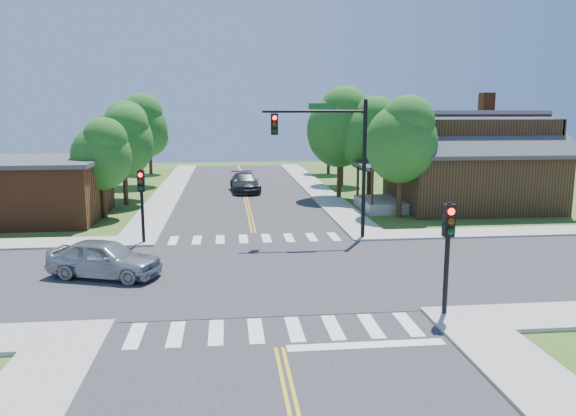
{
  "coord_description": "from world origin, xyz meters",
  "views": [
    {
      "loc": [
        -1.37,
        -22.41,
        6.7
      ],
      "look_at": [
        1.39,
        2.99,
        2.2
      ],
      "focal_mm": 35.0,
      "sensor_mm": 36.0,
      "label": 1
    }
  ],
  "objects": [
    {
      "name": "tree_w_c",
      "position": [
        -8.81,
        28.1,
        5.31
      ],
      "size": [
        4.77,
        4.53,
        8.1
      ],
      "color": "#382314",
      "rests_on": "ground"
    },
    {
      "name": "road_ew",
      "position": [
        0.0,
        0.0,
        0.03
      ],
      "size": [
        90.0,
        10.0,
        0.04
      ],
      "primitive_type": "cube",
      "color": "#2D2D30",
      "rests_on": "ground"
    },
    {
      "name": "signal_pole_nw",
      "position": [
        -5.6,
        5.58,
        2.66
      ],
      "size": [
        0.34,
        0.42,
        3.8
      ],
      "color": "black",
      "rests_on": "ground"
    },
    {
      "name": "signal_mast_ne",
      "position": [
        3.91,
        5.59,
        4.85
      ],
      "size": [
        5.3,
        0.42,
        7.2
      ],
      "color": "black",
      "rests_on": "ground"
    },
    {
      "name": "tree_e_b",
      "position": [
        9.07,
        17.64,
        5.02
      ],
      "size": [
        4.51,
        4.28,
        7.67
      ],
      "color": "#382314",
      "rests_on": "ground"
    },
    {
      "name": "car_dgrey",
      "position": [
        0.05,
        23.12,
        0.77
      ],
      "size": [
        2.98,
        5.62,
        1.53
      ],
      "primitive_type": "imported",
      "rotation": [
        0.0,
        0.0,
        0.08
      ],
      "color": "#27282B",
      "rests_on": "ground"
    },
    {
      "name": "building_nw",
      "position": [
        -14.2,
        13.2,
        1.88
      ],
      "size": [
        10.4,
        8.4,
        3.73
      ],
      "color": "brown",
      "rests_on": "ground"
    },
    {
      "name": "tree_e_c",
      "position": [
        8.81,
        26.3,
        4.86
      ],
      "size": [
        4.36,
        4.14,
        7.41
      ],
      "color": "#382314",
      "rests_on": "ground"
    },
    {
      "name": "intersection_patch",
      "position": [
        0.0,
        0.0,
        0.0
      ],
      "size": [
        10.2,
        10.2,
        0.06
      ],
      "primitive_type": "cube",
      "color": "#2D2D30",
      "rests_on": "ground"
    },
    {
      "name": "tree_w_b",
      "position": [
        -8.91,
        20.39,
        4.82
      ],
      "size": [
        4.33,
        4.11,
        7.35
      ],
      "color": "#382314",
      "rests_on": "ground"
    },
    {
      "name": "crosswalk_south",
      "position": [
        0.0,
        -6.2,
        0.05
      ],
      "size": [
        8.85,
        2.0,
        0.01
      ],
      "color": "white",
      "rests_on": "ground"
    },
    {
      "name": "sidewalk_nw",
      "position": [
        -15.82,
        15.82,
        0.07
      ],
      "size": [
        40.0,
        40.0,
        0.14
      ],
      "color": "#9E9B93",
      "rests_on": "ground"
    },
    {
      "name": "house_ne",
      "position": [
        15.11,
        14.23,
        3.33
      ],
      "size": [
        13.05,
        8.8,
        7.11
      ],
      "color": "black",
      "rests_on": "ground"
    },
    {
      "name": "tree_w_a",
      "position": [
        -8.95,
        13.01,
        4.08
      ],
      "size": [
        3.67,
        3.49,
        6.24
      ],
      "color": "#382314",
      "rests_on": "ground"
    },
    {
      "name": "tree_house",
      "position": [
        7.13,
        19.06,
        5.54
      ],
      "size": [
        4.97,
        4.72,
        8.45
      ],
      "color": "#382314",
      "rests_on": "ground"
    },
    {
      "name": "tree_e_d",
      "position": [
        9.28,
        35.39,
        4.58
      ],
      "size": [
        4.11,
        3.91,
        6.99
      ],
      "color": "#382314",
      "rests_on": "ground"
    },
    {
      "name": "centerline",
      "position": [
        0.0,
        0.0,
        0.05
      ],
      "size": [
        0.3,
        90.0,
        0.01
      ],
      "color": "gold",
      "rests_on": "ground"
    },
    {
      "name": "road_ns",
      "position": [
        0.0,
        0.0,
        0.02
      ],
      "size": [
        10.0,
        90.0,
        0.04
      ],
      "primitive_type": "cube",
      "color": "#2D2D30",
      "rests_on": "ground"
    },
    {
      "name": "tree_e_a",
      "position": [
        9.41,
        11.28,
        4.97
      ],
      "size": [
        4.46,
        4.24,
        7.59
      ],
      "color": "#382314",
      "rests_on": "ground"
    },
    {
      "name": "signal_pole_se",
      "position": [
        5.6,
        -5.62,
        2.66
      ],
      "size": [
        0.34,
        0.42,
        3.8
      ],
      "color": "black",
      "rests_on": "ground"
    },
    {
      "name": "crosswalk_north",
      "position": [
        0.0,
        6.2,
        0.05
      ],
      "size": [
        8.85,
        2.0,
        0.01
      ],
      "color": "white",
      "rests_on": "ground"
    },
    {
      "name": "sidewalk_ne",
      "position": [
        15.82,
        15.82,
        0.07
      ],
      "size": [
        40.0,
        40.0,
        0.14
      ],
      "color": "#9E9B93",
      "rests_on": "ground"
    },
    {
      "name": "stop_bar",
      "position": [
        2.5,
        -7.6,
        0.0
      ],
      "size": [
        4.6,
        0.45,
        0.09
      ],
      "primitive_type": "cube",
      "color": "white",
      "rests_on": "ground"
    },
    {
      "name": "car_silver",
      "position": [
        -6.33,
        0.02,
        0.78
      ],
      "size": [
        4.71,
        5.72,
        1.55
      ],
      "primitive_type": "imported",
      "rotation": [
        0.0,
        0.0,
        1.23
      ],
      "color": "#AAADB1",
      "rests_on": "ground"
    },
    {
      "name": "tree_w_d",
      "position": [
        -9.26,
        37.43,
        4.34
      ],
      "size": [
        3.9,
        3.7,
        6.62
      ],
      "color": "#382314",
      "rests_on": "ground"
    },
    {
      "name": "ground",
      "position": [
        0.0,
        0.0,
        0.0
      ],
      "size": [
        100.0,
        100.0,
        0.0
      ],
      "primitive_type": "plane",
      "color": "#33561A",
      "rests_on": "ground"
    },
    {
      "name": "tree_bldg",
      "position": [
        -8.47,
        17.87,
        4.66
      ],
      "size": [
        4.18,
        3.98,
        7.11
      ],
      "color": "#382314",
      "rests_on": "ground"
    }
  ]
}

